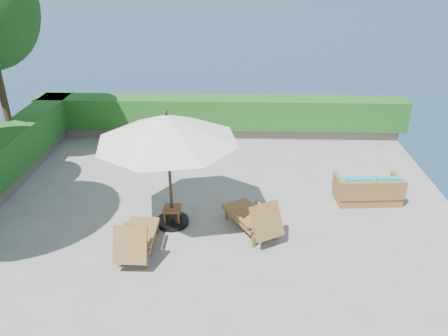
{
  "coord_description": "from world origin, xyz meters",
  "views": [
    {
      "loc": [
        0.61,
        -8.47,
        5.64
      ],
      "look_at": [
        0.3,
        0.8,
        1.1
      ],
      "focal_mm": 35.0,
      "sensor_mm": 36.0,
      "label": 1
    }
  ],
  "objects_px": {
    "lounge_right": "(254,217)",
    "wicker_loveseat": "(368,191)",
    "patio_umbrella": "(167,129)",
    "lounge_left": "(137,238)",
    "side_table": "(172,210)"
  },
  "relations": [
    {
      "from": "lounge_right",
      "to": "wicker_loveseat",
      "type": "height_order",
      "value": "lounge_right"
    },
    {
      "from": "patio_umbrella",
      "to": "lounge_left",
      "type": "xyz_separation_m",
      "value": [
        -0.57,
        -1.15,
        -1.97
      ]
    },
    {
      "from": "lounge_right",
      "to": "wicker_loveseat",
      "type": "relative_size",
      "value": 1.06
    },
    {
      "from": "lounge_left",
      "to": "wicker_loveseat",
      "type": "height_order",
      "value": "lounge_left"
    },
    {
      "from": "patio_umbrella",
      "to": "lounge_left",
      "type": "relative_size",
      "value": 2.27
    },
    {
      "from": "lounge_left",
      "to": "lounge_right",
      "type": "distance_m",
      "value": 2.59
    },
    {
      "from": "lounge_left",
      "to": "side_table",
      "type": "relative_size",
      "value": 3.69
    },
    {
      "from": "patio_umbrella",
      "to": "side_table",
      "type": "xyz_separation_m",
      "value": [
        0.01,
        -0.0,
        -1.99
      ]
    },
    {
      "from": "patio_umbrella",
      "to": "side_table",
      "type": "height_order",
      "value": "patio_umbrella"
    },
    {
      "from": "lounge_left",
      "to": "lounge_right",
      "type": "relative_size",
      "value": 0.91
    },
    {
      "from": "lounge_left",
      "to": "side_table",
      "type": "distance_m",
      "value": 1.29
    },
    {
      "from": "side_table",
      "to": "lounge_right",
      "type": "bearing_deg",
      "value": -8.82
    },
    {
      "from": "patio_umbrella",
      "to": "wicker_loveseat",
      "type": "distance_m",
      "value": 5.34
    },
    {
      "from": "lounge_right",
      "to": "lounge_left",
      "type": "bearing_deg",
      "value": 169.56
    },
    {
      "from": "lounge_right",
      "to": "side_table",
      "type": "distance_m",
      "value": 1.89
    }
  ]
}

